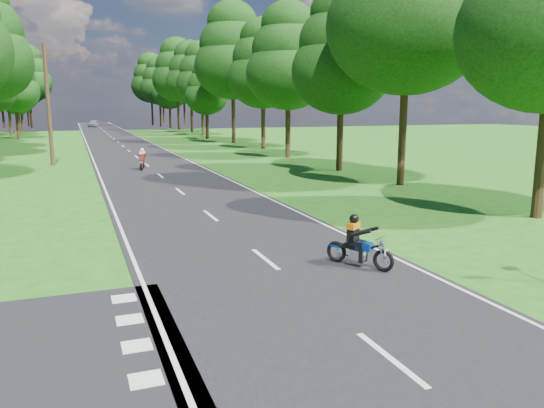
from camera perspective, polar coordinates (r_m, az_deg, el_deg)
name	(u,v)px	position (r m, az deg, el deg)	size (l,w,h in m)	color
ground	(294,283)	(12.41, 2.43, -8.49)	(160.00, 160.00, 0.00)	#235A14
main_road	(118,142)	(61.10, -16.23, 6.40)	(7.00, 140.00, 0.02)	black
road_markings	(118,143)	(59.22, -16.22, 6.30)	(7.40, 140.00, 0.01)	silver
treeline	(120,71)	(71.23, -16.06, 13.60)	(40.00, 115.35, 14.78)	black
telegraph_pole	(48,105)	(38.82, -22.92, 9.82)	(1.20, 0.26, 8.00)	#382616
rider_near_blue	(360,241)	(13.55, 9.41, -3.94)	(0.54, 1.61, 1.34)	navy
rider_far_red	(142,159)	(34.76, -13.79, 4.75)	(0.54, 1.61, 1.34)	#B71C0E
distant_car	(94,123)	(104.13, -18.59, 8.23)	(1.59, 3.96, 1.35)	#ADAFB4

